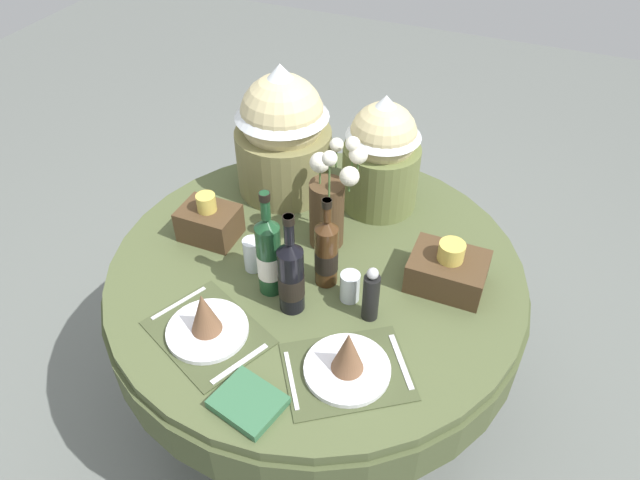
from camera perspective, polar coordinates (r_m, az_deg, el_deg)
The scene contains 16 objects.
ground at distance 2.50m, azimuth -0.31°, elevation -14.70°, with size 8.00×8.00×0.00m, color slate.
dining_table at distance 2.03m, azimuth -0.37°, elevation -5.05°, with size 1.39×1.39×0.74m.
place_setting_left at distance 1.74m, azimuth -11.00°, elevation -7.86°, with size 0.42×0.38×0.16m.
place_setting_right at distance 1.62m, azimuth 2.69°, elevation -11.66°, with size 0.43×0.41×0.16m.
flower_vase at distance 1.92m, azimuth 0.98°, elevation 3.77°, with size 0.17×0.21×0.41m.
wine_bottle_left at distance 1.80m, azimuth 0.62°, elevation -1.16°, with size 0.07×0.07×0.32m.
wine_bottle_centre at distance 1.77m, azimuth -4.97°, elevation -1.47°, with size 0.08×0.08×0.37m.
wine_bottle_right at distance 1.72m, azimuth -2.83°, elevation -3.47°, with size 0.08×0.08×0.35m.
tumbler_near_right at distance 1.80m, azimuth 2.92°, elevation -4.54°, with size 0.06×0.06×0.10m, color silver.
tumbler_mid at distance 1.90m, azimuth -6.53°, elevation -1.40°, with size 0.06×0.06×0.12m, color silver.
pepper_mill at distance 1.72m, azimuth 4.97°, elevation -5.36°, with size 0.05×0.05×0.20m.
book_on_table at distance 1.60m, azimuth -6.99°, elevation -15.36°, with size 0.17×0.14×0.03m, color #336642.
gift_tub_back_left at distance 2.14m, azimuth -3.64°, elevation 10.91°, with size 0.35×0.35×0.50m.
gift_tub_back_centre at distance 2.07m, azimuth 6.06°, elevation 8.74°, with size 0.27×0.27×0.44m.
woven_basket_side_left at distance 2.04m, azimuth -10.69°, elevation 1.77°, with size 0.19×0.15×0.17m.
woven_basket_side_right at distance 1.88m, azimuth 12.29°, elevation -2.85°, with size 0.24×0.18×0.17m.
Camera 1 is at (0.55, -1.29, 2.07)m, focal length 32.98 mm.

